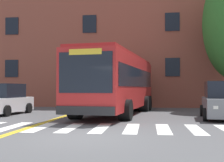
# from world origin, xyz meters

# --- Properties ---
(ground_plane) EXTENTS (120.00, 120.00, 0.00)m
(ground_plane) POSITION_xyz_m (0.00, 0.00, 0.00)
(ground_plane) COLOR #4C4C4F
(crosswalk) EXTENTS (12.04, 3.09, 0.01)m
(crosswalk) POSITION_xyz_m (0.32, 2.24, 0.00)
(crosswalk) COLOR white
(crosswalk) RESTS_ON ground
(lane_line_yellow_inner) EXTENTS (0.12, 36.00, 0.01)m
(lane_line_yellow_inner) POSITION_xyz_m (-2.50, 16.24, 0.00)
(lane_line_yellow_inner) COLOR gold
(lane_line_yellow_inner) RESTS_ON ground
(lane_line_yellow_outer) EXTENTS (0.12, 36.00, 0.01)m
(lane_line_yellow_outer) POSITION_xyz_m (-2.34, 16.24, 0.00)
(lane_line_yellow_outer) COLOR gold
(lane_line_yellow_outer) RESTS_ON ground
(city_bus) EXTENTS (4.00, 11.20, 3.36)m
(city_bus) POSITION_xyz_m (0.23, 8.54, 1.82)
(city_bus) COLOR #B22323
(city_bus) RESTS_ON ground
(car_white_near_lane) EXTENTS (2.21, 4.05, 1.75)m
(car_white_near_lane) POSITION_xyz_m (-6.10, 7.55, 0.80)
(car_white_near_lane) COLOR white
(car_white_near_lane) RESTS_ON ground
(car_grey_far_lane) EXTENTS (2.30, 4.29, 1.82)m
(car_grey_far_lane) POSITION_xyz_m (5.62, 6.36, 0.84)
(car_grey_far_lane) COLOR slate
(car_grey_far_lane) RESTS_ON ground
(building_facade) EXTENTS (32.12, 8.68, 12.36)m
(building_facade) POSITION_xyz_m (-2.61, 19.00, 6.19)
(building_facade) COLOR brown
(building_facade) RESTS_ON ground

